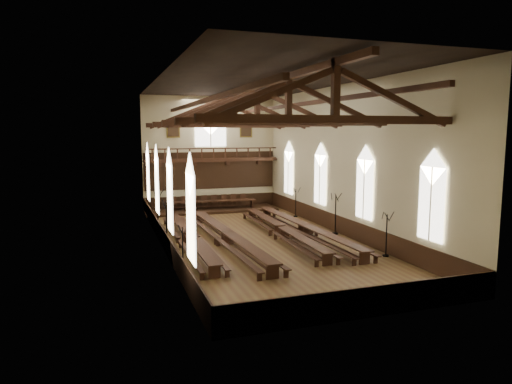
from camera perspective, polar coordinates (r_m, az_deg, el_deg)
ground at (r=29.39m, az=0.15°, el=-6.03°), size 26.00×26.00×0.00m
room_walls at (r=28.57m, az=0.16°, el=6.67°), size 26.00×26.00×26.00m
wainscot_band at (r=29.25m, az=0.16°, el=-4.89°), size 12.00×26.00×1.20m
side_windows at (r=28.74m, az=0.16°, el=1.24°), size 11.85×19.80×4.50m
end_window at (r=40.99m, az=-5.71°, el=7.97°), size 2.80×0.12×3.80m
minstrels_gallery at (r=40.87m, az=-5.57°, el=3.31°), size 11.80×1.24×3.70m
portraits at (r=40.99m, az=-5.70°, el=7.79°), size 7.75×0.09×1.45m
roof_trusses at (r=28.59m, az=0.16°, el=10.19°), size 11.70×25.70×2.80m
refectory_row_a at (r=28.33m, az=-8.35°, el=-5.51°), size 1.53×14.27×0.74m
refectory_row_b at (r=28.22m, az=-3.59°, el=-5.37°), size 1.93×15.10×0.82m
refectory_row_c at (r=30.17m, az=3.24°, el=-4.63°), size 1.70×14.37×0.74m
refectory_row_d at (r=30.59m, az=6.16°, el=-4.42°), size 1.78×14.80×0.79m
dais at (r=40.03m, az=-5.58°, el=-2.26°), size 11.40×3.13×0.21m
high_table at (r=39.91m, az=-5.60°, el=-1.23°), size 7.86×1.52×0.73m
high_chairs at (r=40.66m, az=-5.84°, el=-1.10°), size 6.79×0.49×1.11m
candelabrum_left_near at (r=23.55m, az=-9.14°, el=-7.83°), size 0.61×0.70×2.28m
candelabrum_left_mid at (r=29.36m, az=-11.12°, el=-4.54°), size 0.73×0.83×2.70m
candelabrum_left_far at (r=33.88m, az=-12.15°, el=-2.91°), size 0.74×0.86×2.78m
candelabrum_right_near at (r=26.47m, az=15.95°, el=-6.15°), size 0.70×0.77×2.52m
candelabrum_right_mid at (r=31.32m, az=9.88°, el=-3.68°), size 0.82×0.85×2.83m
candelabrum_right_far at (r=37.25m, az=4.98°, el=-2.00°), size 0.72×0.72×2.42m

